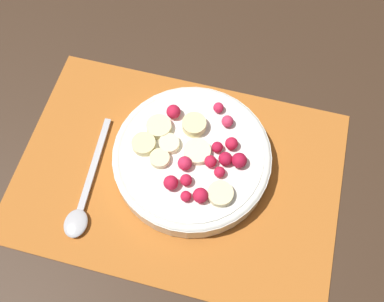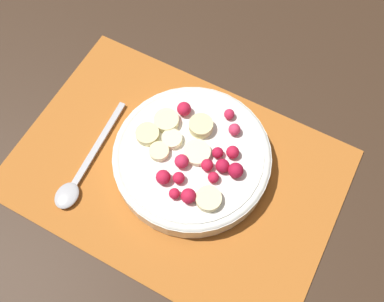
% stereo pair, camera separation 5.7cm
% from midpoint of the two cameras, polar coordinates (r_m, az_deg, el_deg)
% --- Properties ---
extents(ground_plane, '(3.00, 3.00, 0.00)m').
position_cam_midpoint_polar(ground_plane, '(0.61, 0.52, -3.09)').
color(ground_plane, '#382619').
extents(placemat, '(0.45, 0.31, 0.01)m').
position_cam_midpoint_polar(placemat, '(0.60, 0.53, -2.98)').
color(placemat, '#B26023').
rests_on(placemat, ground_plane).
extents(fruit_bowl, '(0.22, 0.22, 0.05)m').
position_cam_midpoint_polar(fruit_bowl, '(0.59, 2.76, -1.11)').
color(fruit_bowl, silver).
rests_on(fruit_bowl, placemat).
extents(spoon, '(0.03, 0.18, 0.01)m').
position_cam_midpoint_polar(spoon, '(0.61, -12.34, -3.63)').
color(spoon, '#B2B2B7').
rests_on(spoon, placemat).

